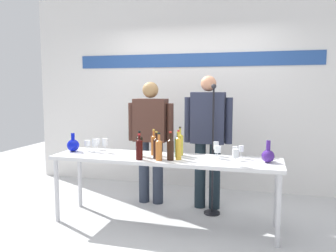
% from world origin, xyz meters
% --- Properties ---
extents(ground_plane, '(10.00, 10.00, 0.00)m').
position_xyz_m(ground_plane, '(0.00, 0.00, 0.00)').
color(ground_plane, '#BCBCBC').
extents(back_wall, '(5.31, 0.11, 3.00)m').
position_xyz_m(back_wall, '(0.00, 1.59, 1.50)').
color(back_wall, white).
rests_on(back_wall, ground).
extents(display_table, '(2.56, 0.62, 0.78)m').
position_xyz_m(display_table, '(0.00, 0.00, 0.72)').
color(display_table, silver).
rests_on(display_table, ground).
extents(decanter_blue_left, '(0.15, 0.15, 0.23)m').
position_xyz_m(decanter_blue_left, '(-1.17, 0.03, 0.86)').
color(decanter_blue_left, '#0A17C1').
rests_on(decanter_blue_left, display_table).
extents(decanter_blue_right, '(0.13, 0.13, 0.23)m').
position_xyz_m(decanter_blue_right, '(1.11, 0.03, 0.85)').
color(decanter_blue_right, '#432082').
rests_on(decanter_blue_right, display_table).
extents(presenter_left, '(0.62, 0.22, 1.63)m').
position_xyz_m(presenter_left, '(-0.38, 0.66, 0.93)').
color(presenter_left, '#282F3E').
rests_on(presenter_left, ground).
extents(presenter_right, '(0.61, 0.22, 1.70)m').
position_xyz_m(presenter_right, '(0.38, 0.66, 0.97)').
color(presenter_right, '#17242C').
rests_on(presenter_right, ground).
extents(wine_bottle_0, '(0.06, 0.06, 0.32)m').
position_xyz_m(wine_bottle_0, '(0.18, -0.08, 0.91)').
color(wine_bottle_0, gold).
rests_on(wine_bottle_0, display_table).
extents(wine_bottle_1, '(0.06, 0.06, 0.30)m').
position_xyz_m(wine_bottle_1, '(-0.15, 0.08, 0.90)').
color(wine_bottle_1, '#C96727').
rests_on(wine_bottle_1, display_table).
extents(wine_bottle_2, '(0.07, 0.07, 0.30)m').
position_xyz_m(wine_bottle_2, '(-0.07, -0.08, 0.90)').
color(wine_bottle_2, black).
rests_on(wine_bottle_2, display_table).
extents(wine_bottle_3, '(0.07, 0.07, 0.33)m').
position_xyz_m(wine_bottle_3, '(0.14, 0.16, 0.91)').
color(wine_bottle_3, gold).
rests_on(wine_bottle_3, display_table).
extents(wine_bottle_4, '(0.07, 0.07, 0.28)m').
position_xyz_m(wine_bottle_4, '(0.14, 0.06, 0.90)').
color(wine_bottle_4, '#134125').
rests_on(wine_bottle_4, display_table).
extents(wine_bottle_5, '(0.08, 0.08, 0.29)m').
position_xyz_m(wine_bottle_5, '(-0.29, -0.03, 0.90)').
color(wine_bottle_5, black).
rests_on(wine_bottle_5, display_table).
extents(wine_bottle_6, '(0.07, 0.07, 0.31)m').
position_xyz_m(wine_bottle_6, '(0.11, -0.13, 0.90)').
color(wine_bottle_6, black).
rests_on(wine_bottle_6, display_table).
extents(wine_bottle_7, '(0.07, 0.07, 0.28)m').
position_xyz_m(wine_bottle_7, '(-0.22, -0.20, 0.90)').
color(wine_bottle_7, '#320807').
rests_on(wine_bottle_7, display_table).
extents(wine_bottle_8, '(0.07, 0.07, 0.30)m').
position_xyz_m(wine_bottle_8, '(-0.01, -0.18, 0.90)').
color(wine_bottle_8, orange).
rests_on(wine_bottle_8, display_table).
extents(wine_glass_left_0, '(0.06, 0.06, 0.16)m').
position_xyz_m(wine_glass_left_0, '(-0.90, 0.07, 0.89)').
color(wine_glass_left_0, white).
rests_on(wine_glass_left_0, display_table).
extents(wine_glass_left_1, '(0.07, 0.07, 0.14)m').
position_xyz_m(wine_glass_left_1, '(-1.01, 0.09, 0.87)').
color(wine_glass_left_1, white).
rests_on(wine_glass_left_1, display_table).
extents(wine_glass_left_2, '(0.07, 0.07, 0.17)m').
position_xyz_m(wine_glass_left_2, '(-0.76, 0.08, 0.90)').
color(wine_glass_left_2, white).
rests_on(wine_glass_left_2, display_table).
extents(wine_glass_left_3, '(0.07, 0.07, 0.14)m').
position_xyz_m(wine_glass_left_3, '(-0.94, 0.22, 0.88)').
color(wine_glass_left_3, white).
rests_on(wine_glass_left_3, display_table).
extents(wine_glass_right_0, '(0.06, 0.06, 0.14)m').
position_xyz_m(wine_glass_right_0, '(0.83, 0.16, 0.88)').
color(wine_glass_right_0, white).
rests_on(wine_glass_right_0, display_table).
extents(wine_glass_right_1, '(0.06, 0.06, 0.16)m').
position_xyz_m(wine_glass_right_1, '(0.55, 0.23, 0.89)').
color(wine_glass_right_1, white).
rests_on(wine_glass_right_1, display_table).
extents(wine_glass_right_2, '(0.06, 0.06, 0.15)m').
position_xyz_m(wine_glass_right_2, '(0.77, 0.06, 0.88)').
color(wine_glass_right_2, white).
rests_on(wine_glass_right_2, display_table).
extents(wine_glass_right_3, '(0.07, 0.07, 0.14)m').
position_xyz_m(wine_glass_right_3, '(0.58, 0.10, 0.88)').
color(wine_glass_right_3, white).
rests_on(wine_glass_right_3, display_table).
extents(wine_glass_right_4, '(0.07, 0.07, 0.17)m').
position_xyz_m(wine_glass_right_4, '(0.80, -0.22, 0.90)').
color(wine_glass_right_4, white).
rests_on(wine_glass_right_4, display_table).
extents(microphone_stand, '(0.20, 0.20, 1.59)m').
position_xyz_m(microphone_stand, '(0.48, 0.46, 0.54)').
color(microphone_stand, black).
rests_on(microphone_stand, ground).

